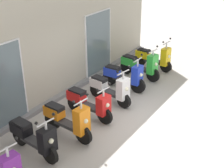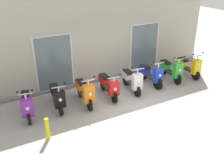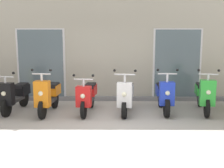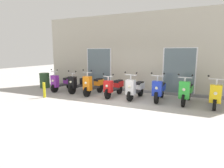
% 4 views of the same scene
% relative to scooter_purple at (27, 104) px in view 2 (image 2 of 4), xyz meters
% --- Properties ---
extents(ground_plane, '(40.00, 40.00, 0.00)m').
position_rel_scooter_purple_xyz_m(ground_plane, '(3.67, -1.22, -0.46)').
color(ground_plane, '#A8A39E').
extents(storefront_facade, '(11.01, 0.50, 4.07)m').
position_rel_scooter_purple_xyz_m(storefront_facade, '(3.67, 1.64, 1.51)').
color(storefront_facade, '#B2AD9E').
rests_on(storefront_facade, ground_plane).
extents(scooter_purple, '(0.58, 1.54, 1.22)m').
position_rel_scooter_purple_xyz_m(scooter_purple, '(0.00, 0.00, 0.00)').
color(scooter_purple, black).
rests_on(scooter_purple, ground_plane).
extents(scooter_black, '(0.57, 1.58, 1.19)m').
position_rel_scooter_purple_xyz_m(scooter_black, '(1.08, 0.05, 0.01)').
color(scooter_black, black).
rests_on(scooter_black, ground_plane).
extents(scooter_orange, '(0.53, 1.60, 1.29)m').
position_rel_scooter_purple_xyz_m(scooter_orange, '(2.05, -0.17, 0.05)').
color(scooter_orange, black).
rests_on(scooter_orange, ground_plane).
extents(scooter_red, '(0.56, 1.62, 1.14)m').
position_rel_scooter_purple_xyz_m(scooter_red, '(3.11, -0.05, 0.01)').
color(scooter_red, black).
rests_on(scooter_red, ground_plane).
extents(scooter_white, '(0.61, 1.56, 1.27)m').
position_rel_scooter_purple_xyz_m(scooter_white, '(4.16, -0.09, 0.02)').
color(scooter_white, black).
rests_on(scooter_white, ground_plane).
extents(scooter_blue, '(0.56, 1.61, 1.27)m').
position_rel_scooter_purple_xyz_m(scooter_blue, '(5.20, 0.03, 0.01)').
color(scooter_blue, black).
rests_on(scooter_blue, ground_plane).
extents(scooter_green, '(0.59, 1.66, 1.26)m').
position_rel_scooter_purple_xyz_m(scooter_green, '(6.29, -0.00, 0.04)').
color(scooter_green, black).
rests_on(scooter_green, ground_plane).
extents(scooter_yellow, '(0.60, 1.56, 1.27)m').
position_rel_scooter_purple_xyz_m(scooter_yellow, '(7.31, -0.05, 0.01)').
color(scooter_yellow, black).
rests_on(scooter_yellow, ground_plane).
extents(curb_bollard, '(0.12, 0.12, 0.70)m').
position_rel_scooter_purple_xyz_m(curb_bollard, '(0.25, -1.56, -0.11)').
color(curb_bollard, yellow).
rests_on(curb_bollard, ground_plane).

